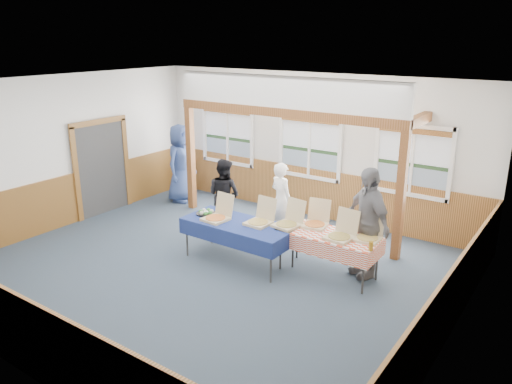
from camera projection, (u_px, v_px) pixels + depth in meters
floor at (211, 269)px, 8.82m from camera, size 8.00×8.00×0.00m
ceiling at (206, 85)px, 7.85m from camera, size 8.00×8.00×0.00m
wall_back at (311, 146)px, 11.07m from camera, size 8.00×0.00×8.00m
wall_front at (8, 255)px, 5.60m from camera, size 8.00×0.00×8.00m
wall_left at (63, 152)px, 10.52m from camera, size 0.00×8.00×8.00m
wall_right at (458, 235)px, 6.15m from camera, size 0.00×8.00×8.00m
wainscot_back at (309, 191)px, 11.37m from camera, size 7.98×0.05×1.10m
wainscot_front at (23, 335)px, 5.93m from camera, size 7.98×0.05×1.10m
wainscot_left at (70, 199)px, 10.82m from camera, size 0.05×6.98×1.10m
wainscot_right at (446, 309)px, 6.48m from camera, size 0.05×6.98×1.10m
cased_opening at (102, 168)px, 11.36m from camera, size 0.06×1.30×2.10m
window_left at (228, 132)px, 12.27m from camera, size 1.56×0.10×1.46m
window_mid at (310, 143)px, 11.01m from camera, size 1.56×0.10×1.46m
window_right at (413, 157)px, 9.76m from camera, size 1.56×0.10×1.46m
post_left at (191, 159)px, 11.62m from camera, size 0.15×0.15×2.40m
post_right at (400, 197)px, 8.89m from camera, size 0.15×0.15×2.40m
cross_beam at (283, 112)px, 9.86m from camera, size 5.15×0.18×0.18m
table_left at (238, 225)px, 8.92m from camera, size 2.23×1.69×0.76m
table_right at (329, 237)px, 8.42m from camera, size 1.89×1.45×0.76m
pizza_box_a at (217, 216)px, 9.02m from camera, size 0.45×0.53×0.45m
pizza_box_b at (260, 220)px, 8.82m from camera, size 0.42×0.51×0.44m
pizza_box_c at (288, 223)px, 8.71m from camera, size 0.48×0.55×0.45m
pizza_box_d at (316, 222)px, 8.73m from camera, size 0.48×0.55×0.43m
pizza_box_e at (341, 235)px, 8.18m from camera, size 0.46×0.55×0.45m
pizza_box_f at (369, 236)px, 8.14m from camera, size 0.38×0.47×0.42m
veggie_tray at (206, 213)px, 9.30m from camera, size 0.37×0.37×0.09m
drink_glass at (371, 246)px, 7.72m from camera, size 0.07×0.07×0.15m
woman_white at (281, 200)px, 10.04m from camera, size 0.66×0.54×1.56m
woman_black at (224, 195)px, 10.41m from camera, size 0.76×0.60×1.54m
man_blue at (181, 163)px, 12.19m from camera, size 0.75×1.02×1.92m
person_grey at (367, 222)px, 8.35m from camera, size 1.19×1.01×1.91m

